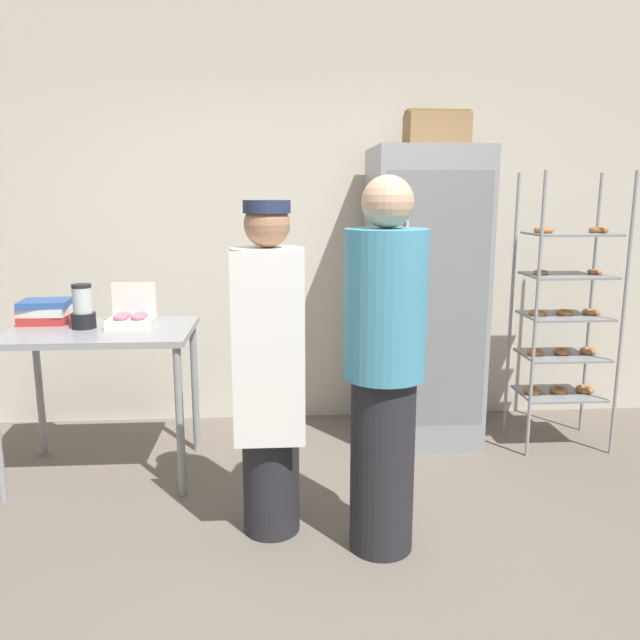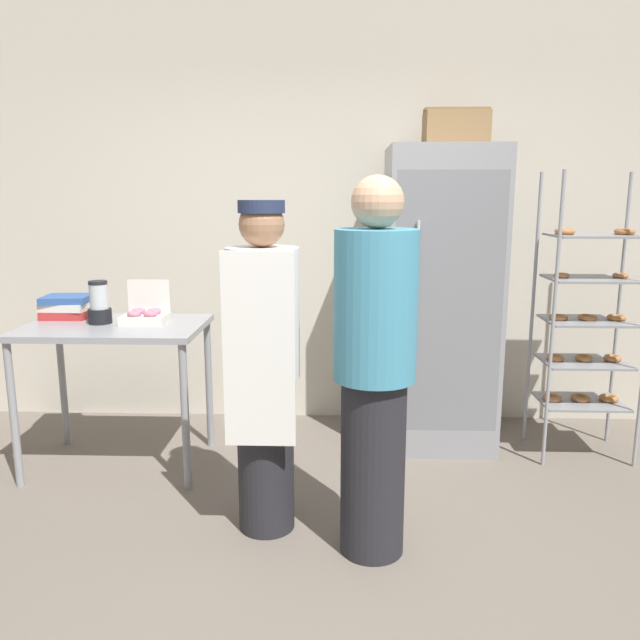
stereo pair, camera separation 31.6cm
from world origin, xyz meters
TOP-DOWN VIEW (x-y plane):
  - ground_plane at (0.00, 0.00)m, footprint 14.00×14.00m
  - back_wall at (0.00, 2.19)m, footprint 6.40×0.12m
  - refrigerator at (0.77, 1.69)m, footprint 0.70×0.71m
  - baking_rack at (1.65, 1.50)m, footprint 0.57×0.43m
  - prep_counter at (-1.21, 1.22)m, footprint 1.05×0.70m
  - donut_box at (-1.04, 1.27)m, footprint 0.26×0.20m
  - blender_pitcher at (-1.30, 1.25)m, footprint 0.14×0.14m
  - binder_stack at (-1.57, 1.42)m, footprint 0.29×0.26m
  - cardboard_storage_box at (0.84, 1.80)m, footprint 0.40×0.26m
  - person_baker at (-0.24, 0.51)m, footprint 0.34×0.36m
  - person_customer at (0.28, 0.33)m, footprint 0.36×0.36m

SIDE VIEW (x-z plane):
  - ground_plane at x=0.00m, z-range 0.00..0.00m
  - prep_counter at x=-1.21m, z-range 0.33..1.21m
  - person_baker at x=-0.24m, z-range 0.03..1.64m
  - baking_rack at x=1.65m, z-range -0.03..1.74m
  - person_customer at x=0.28m, z-range 0.02..1.73m
  - donut_box at x=-1.04m, z-range 0.80..1.05m
  - binder_stack at x=-1.57m, z-range 0.88..1.02m
  - refrigerator at x=0.77m, z-range 0.00..1.93m
  - blender_pitcher at x=-1.30m, z-range 0.87..1.12m
  - back_wall at x=0.00m, z-range 0.00..3.01m
  - cardboard_storage_box at x=0.84m, z-range 1.92..2.16m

